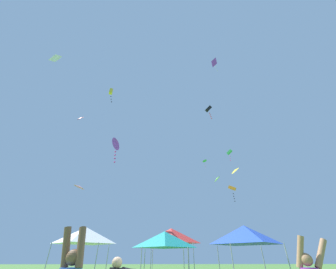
% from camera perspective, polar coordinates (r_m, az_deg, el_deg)
% --- Properties ---
extents(canopy_tent_red, '(3.56, 3.56, 3.81)m').
position_cam_1_polar(canopy_tent_red, '(19.07, 0.95, -27.00)').
color(canopy_tent_red, '#9E9EA3').
rests_on(canopy_tent_red, ground).
extents(canopy_tent_blue, '(3.07, 3.07, 3.29)m').
position_cam_1_polar(canopy_tent_blue, '(13.71, 21.25, -25.19)').
color(canopy_tent_blue, '#9E9EA3').
rests_on(canopy_tent_blue, ground).
extents(canopy_tent_white, '(3.32, 3.32, 3.55)m').
position_cam_1_polar(canopy_tent_white, '(17.15, -22.74, -25.10)').
color(canopy_tent_white, '#9E9EA3').
rests_on(canopy_tent_white, ground).
extents(canopy_tent_teal, '(2.91, 2.91, 3.11)m').
position_cam_1_polar(canopy_tent_teal, '(14.33, -0.96, -27.85)').
color(canopy_tent_teal, '#9E9EA3').
rests_on(canopy_tent_teal, ground).
extents(kite_black_box, '(1.41, 1.03, 3.28)m').
position_cam_1_polar(kite_black_box, '(37.06, 11.55, 7.13)').
color(kite_black_box, black).
extents(kite_purple_diamond, '(0.89, 0.94, 1.98)m').
position_cam_1_polar(kite_purple_diamond, '(29.79, 13.05, 19.31)').
color(kite_purple_diamond, purple).
extents(kite_white_diamond, '(1.26, 1.23, 1.06)m').
position_cam_1_polar(kite_white_diamond, '(29.77, -29.76, 18.54)').
color(kite_white_diamond, white).
extents(kite_purple_delta, '(1.66, 1.87, 3.29)m').
position_cam_1_polar(kite_purple_delta, '(24.02, -14.61, -2.75)').
color(kite_purple_delta, purple).
extents(kite_orange_box, '(0.76, 0.61, 1.53)m').
position_cam_1_polar(kite_orange_box, '(21.07, 17.92, -14.53)').
color(kite_orange_box, orange).
extents(kite_yellow_box, '(0.77, 0.84, 2.76)m').
position_cam_1_polar(kite_yellow_box, '(33.57, -16.03, 11.68)').
color(kite_yellow_box, yellow).
extents(kite_yellow_delta, '(1.61, 1.82, 1.19)m').
position_cam_1_polar(kite_yellow_delta, '(35.07, 18.57, -9.74)').
color(kite_yellow_delta, yellow).
extents(kite_lime_delta, '(1.08, 1.32, 1.00)m').
position_cam_1_polar(kite_lime_delta, '(32.43, 13.78, -12.25)').
color(kite_lime_delta, '#75D138').
extents(kite_pink_delta, '(1.34, 1.36, 0.59)m').
position_cam_1_polar(kite_pink_delta, '(26.72, -24.07, -13.45)').
color(kite_pink_delta, pink).
extents(kite_red_delta, '(1.70, 1.62, 1.09)m').
position_cam_1_polar(kite_red_delta, '(41.88, -23.82, 4.35)').
color(kite_red_delta, red).
extents(kite_green_box, '(1.08, 0.94, 2.28)m').
position_cam_1_polar(kite_green_box, '(37.29, 17.20, -4.90)').
color(kite_green_box, green).
extents(kite_green_delta, '(0.89, 0.90, 1.28)m').
position_cam_1_polar(kite_green_delta, '(29.90, 10.44, -7.48)').
color(kite_green_delta, green).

